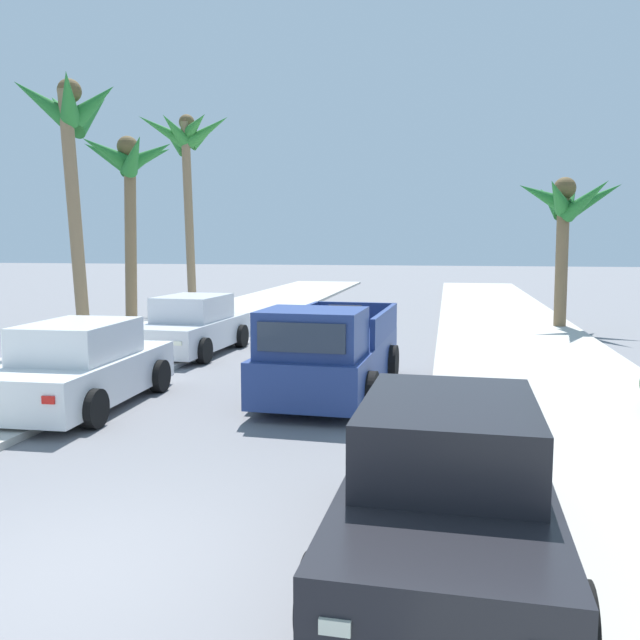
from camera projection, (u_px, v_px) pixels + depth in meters
The scene contains 13 objects.
ground_plane at pixel (74, 573), 5.87m from camera, with size 160.00×160.00×0.00m, color slate.
sidewalk_left at pixel (141, 345), 18.56m from camera, with size 4.60×60.00×0.12m, color #B2AFA8.
sidewalk_right at pixel (528, 357), 16.57m from camera, with size 4.60×60.00×0.12m, color #B2AFA8.
curb_left at pixel (171, 346), 18.39m from camera, with size 0.16×60.00×0.10m, color silver.
curb_right at pixel (491, 357), 16.74m from camera, with size 0.16×60.00×0.10m, color silver.
pickup_truck at pixel (330, 353), 12.72m from camera, with size 2.37×5.28×1.80m.
car_left_near at pixel (192, 327), 17.46m from camera, with size 2.17×4.32×1.54m.
car_right_near at pixel (81, 368), 11.77m from camera, with size 2.12×4.30×1.54m.
car_left_mid at pixel (447, 490), 5.93m from camera, with size 2.10×4.29×1.54m.
palm_tree_left_fore at pixel (186, 148), 27.71m from camera, with size 3.95×3.35×8.30m.
palm_tree_right_fore at pixel (566, 207), 21.92m from camera, with size 3.54×3.70×5.10m.
palm_tree_right_mid at pixel (72, 132), 18.33m from camera, with size 2.98×3.59×7.45m.
palm_tree_left_back at pixel (129, 172), 22.33m from camera, with size 3.22×3.62×6.51m.
Camera 1 is at (3.21, -5.05, 2.94)m, focal length 37.00 mm.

